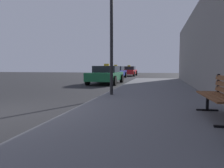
{
  "coord_description": "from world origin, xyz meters",
  "views": [
    {
      "loc": [
        4.14,
        -4.7,
        1.21
      ],
      "look_at": [
        2.33,
        3.58,
        0.54
      ],
      "focal_mm": 35.13,
      "sensor_mm": 36.0,
      "label": 1
    }
  ],
  "objects_px": {
    "bench": "(222,93)",
    "car_red": "(129,71)",
    "car_blue": "(115,72)",
    "street_lamp": "(112,15)",
    "car_green": "(106,75)"
  },
  "relations": [
    {
      "from": "car_blue",
      "to": "street_lamp",
      "type": "bearing_deg",
      "value": 100.86
    },
    {
      "from": "street_lamp",
      "to": "car_red",
      "type": "xyz_separation_m",
      "value": [
        -2.21,
        20.69,
        -2.47
      ]
    },
    {
      "from": "bench",
      "to": "car_green",
      "type": "bearing_deg",
      "value": 113.55
    },
    {
      "from": "car_green",
      "to": "car_blue",
      "type": "distance_m",
      "value": 7.64
    },
    {
      "from": "bench",
      "to": "car_red",
      "type": "relative_size",
      "value": 0.39
    },
    {
      "from": "car_red",
      "to": "street_lamp",
      "type": "bearing_deg",
      "value": 96.1
    },
    {
      "from": "car_green",
      "to": "car_red",
      "type": "distance_m",
      "value": 13.65
    },
    {
      "from": "street_lamp",
      "to": "car_green",
      "type": "relative_size",
      "value": 1.01
    },
    {
      "from": "car_blue",
      "to": "car_red",
      "type": "height_order",
      "value": "same"
    },
    {
      "from": "car_green",
      "to": "car_blue",
      "type": "relative_size",
      "value": 0.95
    },
    {
      "from": "car_blue",
      "to": "car_red",
      "type": "bearing_deg",
      "value": -95.59
    },
    {
      "from": "street_lamp",
      "to": "car_blue",
      "type": "bearing_deg",
      "value": 100.86
    },
    {
      "from": "bench",
      "to": "car_blue",
      "type": "relative_size",
      "value": 0.39
    },
    {
      "from": "bench",
      "to": "car_red",
      "type": "bearing_deg",
      "value": 100.12
    },
    {
      "from": "street_lamp",
      "to": "car_red",
      "type": "relative_size",
      "value": 0.95
    }
  ]
}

